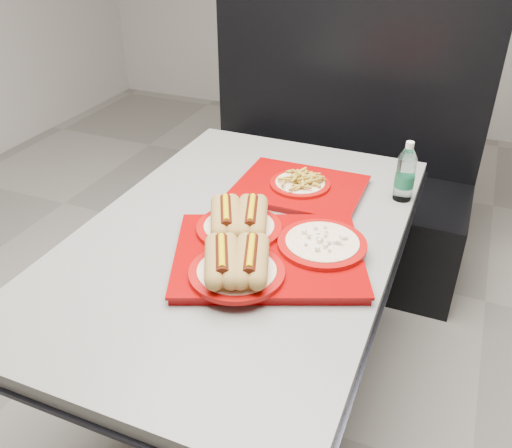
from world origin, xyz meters
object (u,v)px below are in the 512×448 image
at_px(tray_near, 261,247).
at_px(tray_far, 300,185).
at_px(water_bottle, 405,175).
at_px(booth_bench, 331,181).
at_px(diner_table, 240,276).

distance_m(tray_near, tray_far, 0.41).
relative_size(tray_near, tray_far, 1.49).
bearing_deg(tray_far, tray_near, -86.47).
bearing_deg(tray_far, water_bottle, 14.13).
bearing_deg(tray_near, tray_far, 93.53).
distance_m(booth_bench, water_bottle, 0.92).
height_order(diner_table, tray_far, tray_far).
height_order(diner_table, tray_near, tray_near).
xyz_separation_m(booth_bench, water_bottle, (0.41, -0.70, 0.43)).
xyz_separation_m(tray_far, water_bottle, (0.32, 0.08, 0.06)).
bearing_deg(tray_near, booth_bench, 95.31).
height_order(tray_near, tray_far, tray_near).
distance_m(booth_bench, tray_near, 1.27).
xyz_separation_m(booth_bench, tray_near, (0.11, -1.20, 0.39)).
bearing_deg(diner_table, booth_bench, 90.00).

